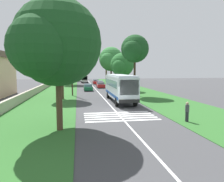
# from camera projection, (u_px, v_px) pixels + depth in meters

# --- Properties ---
(ground) EXTENTS (160.00, 160.00, 0.00)m
(ground) POSITION_uv_depth(u_px,v_px,m) (115.00, 111.00, 22.80)
(ground) COLOR #424244
(grass_verge_left) EXTENTS (120.00, 8.00, 0.04)m
(grass_verge_left) POSITION_uv_depth(u_px,v_px,m) (53.00, 96.00, 36.22)
(grass_verge_left) COLOR #2D6628
(grass_verge_left) RESTS_ON ground
(grass_verge_right) EXTENTS (120.00, 8.00, 0.04)m
(grass_verge_right) POSITION_uv_depth(u_px,v_px,m) (145.00, 94.00, 38.83)
(grass_verge_right) COLOR #2D6628
(grass_verge_right) RESTS_ON ground
(centre_line) EXTENTS (110.00, 0.16, 0.01)m
(centre_line) POSITION_uv_depth(u_px,v_px,m) (101.00, 95.00, 37.53)
(centre_line) COLOR silver
(centre_line) RESTS_ON ground
(coach_bus) EXTENTS (11.16, 2.62, 3.73)m
(coach_bus) POSITION_uv_depth(u_px,v_px,m) (120.00, 86.00, 29.42)
(coach_bus) COLOR silver
(coach_bus) RESTS_ON ground
(zebra_crossing) EXTENTS (4.05, 6.80, 0.01)m
(zebra_crossing) POSITION_uv_depth(u_px,v_px,m) (120.00, 116.00, 20.30)
(zebra_crossing) COLOR silver
(zebra_crossing) RESTS_ON ground
(trailing_car_0) EXTENTS (4.30, 1.78, 1.43)m
(trailing_car_0) POSITION_uv_depth(u_px,v_px,m) (88.00, 87.00, 44.81)
(trailing_car_0) COLOR #145933
(trailing_car_0) RESTS_ON ground
(trailing_car_1) EXTENTS (4.30, 1.78, 1.43)m
(trailing_car_1) POSITION_uv_depth(u_px,v_px,m) (101.00, 85.00, 51.81)
(trailing_car_1) COLOR #B21E1E
(trailing_car_1) RESTS_ON ground
(trailing_car_2) EXTENTS (4.30, 1.78, 1.43)m
(trailing_car_2) POSITION_uv_depth(u_px,v_px,m) (100.00, 83.00, 58.00)
(trailing_car_2) COLOR #B21E1E
(trailing_car_2) RESTS_ON ground
(trailing_car_3) EXTENTS (4.30, 1.78, 1.43)m
(trailing_car_3) POSITION_uv_depth(u_px,v_px,m) (96.00, 82.00, 65.09)
(trailing_car_3) COLOR #B21E1E
(trailing_car_3) RESTS_ON ground
(trailing_minibus_0) EXTENTS (6.00, 2.14, 2.53)m
(trailing_minibus_0) POSITION_uv_depth(u_px,v_px,m) (84.00, 78.00, 71.69)
(trailing_minibus_0) COLOR silver
(trailing_minibus_0) RESTS_ON ground
(roadside_tree_left_0) EXTENTS (7.57, 6.24, 9.45)m
(roadside_tree_left_0) POSITION_uv_depth(u_px,v_px,m) (55.00, 45.00, 15.04)
(roadside_tree_left_0) COLOR #4C3826
(roadside_tree_left_0) RESTS_ON grass_verge_left
(roadside_tree_left_1) EXTENTS (6.84, 5.98, 10.07)m
(roadside_tree_left_1) POSITION_uv_depth(u_px,v_px,m) (73.00, 63.00, 81.58)
(roadside_tree_left_1) COLOR #4C3826
(roadside_tree_left_1) RESTS_ON grass_verge_left
(roadside_tree_left_2) EXTENTS (6.09, 4.92, 9.29)m
(roadside_tree_left_2) POSITION_uv_depth(u_px,v_px,m) (60.00, 54.00, 31.23)
(roadside_tree_left_2) COLOR #4C3826
(roadside_tree_left_2) RESTS_ON grass_verge_left
(roadside_tree_left_3) EXTENTS (8.43, 6.99, 11.64)m
(roadside_tree_left_3) POSITION_uv_depth(u_px,v_px,m) (70.00, 57.00, 61.04)
(roadside_tree_left_3) COLOR #4C3826
(roadside_tree_left_3) RESTS_ON grass_verge_left
(roadside_tree_right_0) EXTENTS (5.53, 4.61, 10.16)m
(roadside_tree_right_0) POSITION_uv_depth(u_px,v_px,m) (134.00, 50.00, 35.09)
(roadside_tree_right_0) COLOR #3D2D1E
(roadside_tree_right_0) RESTS_ON grass_verge_right
(roadside_tree_right_1) EXTENTS (9.26, 7.38, 11.28)m
(roadside_tree_right_1) POSITION_uv_depth(u_px,v_px,m) (110.00, 60.00, 64.96)
(roadside_tree_right_1) COLOR #3D2D1E
(roadside_tree_right_1) RESTS_ON grass_verge_right
(roadside_tree_right_2) EXTENTS (5.16, 4.49, 10.19)m
(roadside_tree_right_2) POSITION_uv_depth(u_px,v_px,m) (106.00, 60.00, 71.96)
(roadside_tree_right_2) COLOR brown
(roadside_tree_right_2) RESTS_ON grass_verge_right
(roadside_tree_right_3) EXTENTS (5.70, 4.92, 7.85)m
(roadside_tree_right_3) POSITION_uv_depth(u_px,v_px,m) (122.00, 65.00, 43.99)
(roadside_tree_right_3) COLOR #4C3826
(roadside_tree_right_3) RESTS_ON grass_verge_right
(utility_pole) EXTENTS (0.24, 1.40, 8.75)m
(utility_pole) POSITION_uv_depth(u_px,v_px,m) (72.00, 69.00, 35.75)
(utility_pole) COLOR #473828
(utility_pole) RESTS_ON grass_verge_left
(roadside_wall) EXTENTS (70.00, 0.40, 1.15)m
(roadside_wall) POSITION_uv_depth(u_px,v_px,m) (38.00, 90.00, 40.53)
(roadside_wall) COLOR #B2A893
(roadside_wall) RESTS_ON grass_verge_left
(pedestrian) EXTENTS (0.34, 0.34, 1.69)m
(pedestrian) POSITION_uv_depth(u_px,v_px,m) (187.00, 112.00, 17.99)
(pedestrian) COLOR #26262D
(pedestrian) RESTS_ON grass_verge_right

